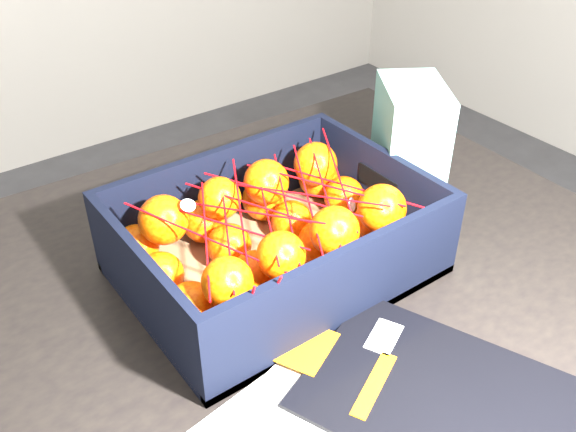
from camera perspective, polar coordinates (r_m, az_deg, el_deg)
table at (r=0.95m, az=-5.39°, el=-10.72°), size 1.22×0.84×0.75m
produce_crate at (r=0.88m, az=-1.16°, el=-2.82°), size 0.40×0.30×0.13m
clementine_heap at (r=0.87m, az=-0.90°, el=-1.59°), size 0.38×0.28×0.12m
mesh_net at (r=0.83m, az=-1.21°, el=0.55°), size 0.33×0.27×0.09m
retail_carton at (r=1.00m, az=10.74°, el=6.00°), size 0.15×0.16×0.20m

